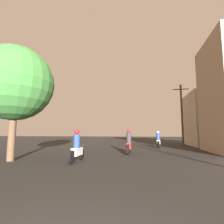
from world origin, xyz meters
TOP-DOWN VIEW (x-y plane):
  - motorcycle_white at (-2.32, 7.15)m, footprint 0.60×1.88m
  - motorcycle_red at (-0.05, 10.84)m, footprint 0.60×1.96m
  - motorcycle_silver at (2.30, 16.12)m, footprint 0.60×2.16m
  - building_right_far at (8.11, 19.86)m, footprint 4.38×6.47m
  - utility_pole_far at (5.02, 18.29)m, footprint 1.60×0.20m
  - street_tree at (-5.71, 6.83)m, footprint 3.94×3.94m

SIDE VIEW (x-z plane):
  - motorcycle_white at x=-2.32m, z-range -0.16..1.42m
  - motorcycle_silver at x=2.30m, z-range -0.16..1.42m
  - motorcycle_red at x=-0.05m, z-range -0.16..1.47m
  - building_right_far at x=8.11m, z-range 0.00..5.70m
  - utility_pole_far at x=5.02m, z-range 0.16..6.73m
  - street_tree at x=-5.71m, z-range 1.01..7.00m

